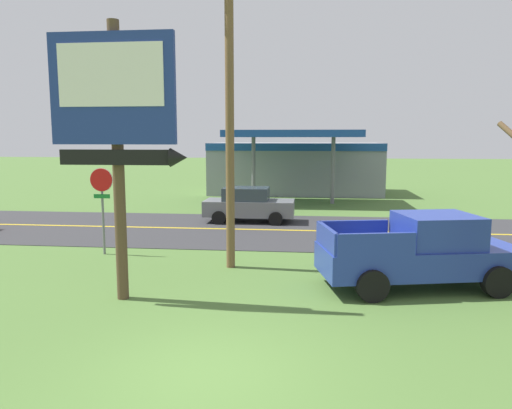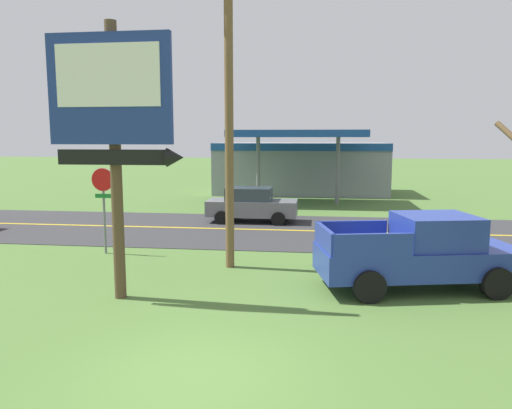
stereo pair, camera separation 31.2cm
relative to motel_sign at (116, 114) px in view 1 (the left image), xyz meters
name	(u,v)px [view 1 (the left image)]	position (x,y,z in m)	size (l,w,h in m)	color
ground_plane	(204,374)	(2.78, -3.50, -4.49)	(180.00, 180.00, 0.00)	#4C7033
road_asphalt	(269,230)	(2.78, 9.50, -4.48)	(140.00, 8.00, 0.02)	#333335
road_centre_line	(269,230)	(2.78, 9.50, -4.46)	(126.00, 0.20, 0.01)	gold
motel_sign	(116,114)	(0.00, 0.00, 0.00)	(3.22, 0.54, 6.64)	brown
stop_sign	(102,195)	(-2.45, 4.54, -2.46)	(0.80, 0.08, 2.95)	slate
utility_pole	(230,100)	(2.12, 3.36, 0.56)	(2.08, 0.26, 9.43)	brown
gas_station	(296,166)	(3.49, 24.13, -2.54)	(12.00, 11.50, 4.40)	gray
pickup_blue_parked_on_lawn	(422,252)	(7.47, 1.86, -3.52)	(5.50, 3.04, 1.96)	#233893
car_grey_near_lane	(249,205)	(1.66, 11.50, -3.66)	(4.20, 2.00, 1.64)	slate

